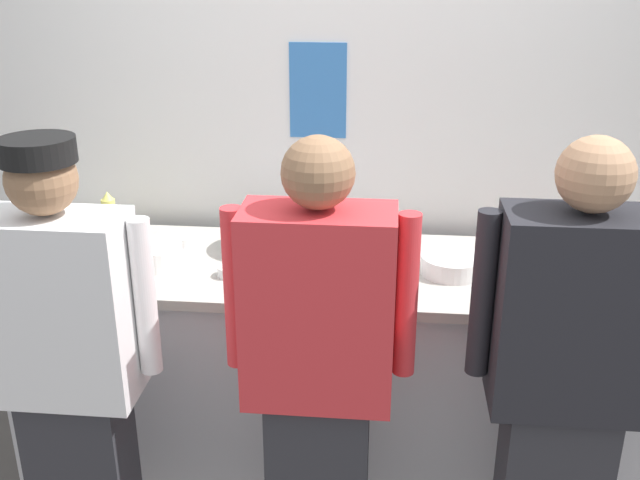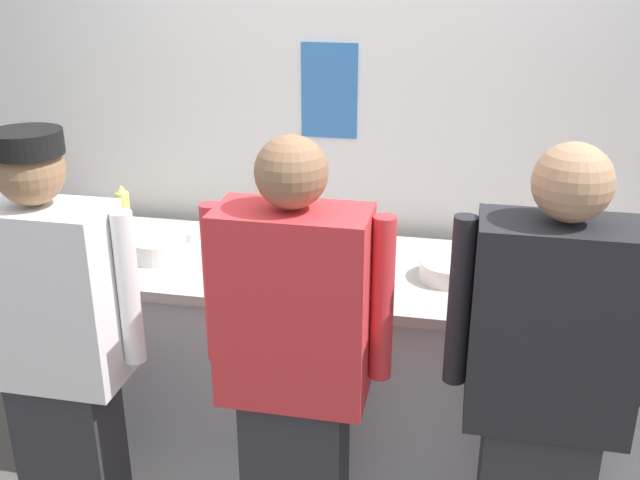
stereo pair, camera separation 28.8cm
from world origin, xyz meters
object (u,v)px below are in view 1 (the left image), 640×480
Objects in this scene: ramekin_orange_sauce at (185,240)px; ramekin_yellow_sauce at (229,271)px; plate_stack_rear at (154,255)px; squeeze_bottle_spare at (534,236)px; chef_far_right at (565,384)px; plate_stack_front at (452,264)px; sheet_tray at (341,266)px; squeeze_bottle_primary at (98,249)px; squeeze_bottle_secondary at (110,216)px; chefs_knife at (496,257)px; mixing_bowl_steel at (260,238)px; deli_cup at (508,257)px; chef_near_left at (69,368)px; chef_center at (319,375)px; ramekin_red_sauce at (562,260)px; ramekin_green_sauce at (597,278)px.

ramekin_yellow_sauce is (0.26, -0.30, 0.00)m from ramekin_orange_sauce.
squeeze_bottle_spare is (1.52, 0.24, 0.04)m from plate_stack_rear.
chef_far_right is 0.73m from plate_stack_front.
sheet_tray is 0.95m from squeeze_bottle_primary.
squeeze_bottle_secondary is (-1.76, 0.88, 0.17)m from chef_far_right.
sheet_tray is at bearing -164.77° from chefs_knife.
mixing_bowl_steel is at bearing 26.21° from plate_stack_rear.
deli_cup is 0.38× the size of chefs_knife.
chef_near_left is 0.80m from chef_center.
ramekin_orange_sauce is at bearing -178.90° from squeeze_bottle_spare.
squeeze_bottle_spare is (1.79, -0.02, -0.02)m from squeeze_bottle_secondary.
chef_center is at bearing -132.31° from squeeze_bottle_spare.
ramekin_orange_sauce is at bearing 177.62° from ramekin_red_sauce.
plate_stack_rear is (-1.49, 0.62, 0.11)m from chef_far_right.
squeeze_bottle_primary is 0.39m from ramekin_orange_sauce.
squeeze_bottle_spare is 1.89× the size of ramekin_orange_sauce.
sheet_tray is 0.88m from ramekin_red_sauce.
mixing_bowl_steel is at bearing 61.44° from chef_near_left.
squeeze_bottle_primary is at bearing -169.83° from squeeze_bottle_spare.
chef_center is 0.97m from plate_stack_rear.
chef_center is at bearing -132.85° from deli_cup.
chef_far_right is at bearing -83.07° from deli_cup.
squeeze_bottle_spare is at bearing 127.15° from ramekin_green_sauce.
chef_center reaches higher than plate_stack_front.
chef_near_left reaches higher than sheet_tray.
ramekin_red_sauce is (0.87, 0.12, 0.01)m from sheet_tray.
chef_center is at bearing -41.72° from squeeze_bottle_secondary.
chef_far_right is 0.83m from chefs_knife.
ramekin_red_sauce is 0.25m from chefs_knife.
chef_center is at bearing -31.42° from squeeze_bottle_primary.
squeeze_bottle_spare is 1.46m from ramekin_orange_sauce.
chefs_knife is (-0.25, 0.05, -0.02)m from ramekin_red_sauce.
chef_near_left reaches higher than deli_cup.
squeeze_bottle_secondary is (-1.00, 0.89, 0.18)m from chef_center.
plate_stack_front reaches higher than ramekin_green_sauce.
plate_stack_rear is (0.07, 0.67, 0.12)m from chef_near_left.
sheet_tray is at bearing 40.27° from chef_near_left.
chef_far_right reaches higher than chef_center.
chef_far_right is at bearing -26.56° from squeeze_bottle_secondary.
chef_near_left is 1.89m from ramekin_red_sauce.
mixing_bowl_steel is 0.39m from sheet_tray.
chef_center is 1.05m from chefs_knife.
plate_stack_front reaches higher than ramekin_orange_sauce.
plate_stack_rear is at bearing -153.79° from mixing_bowl_steel.
mixing_bowl_steel is at bearing -3.68° from ramekin_orange_sauce.
deli_cup is at bearing 15.52° from plate_stack_front.
squeeze_bottle_secondary reaches higher than ramekin_green_sauce.
squeeze_bottle_spare is at bearing 9.11° from plate_stack_rear.
squeeze_bottle_primary is at bearing -77.24° from squeeze_bottle_secondary.
plate_stack_front is (0.45, 0.66, 0.11)m from chef_center.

